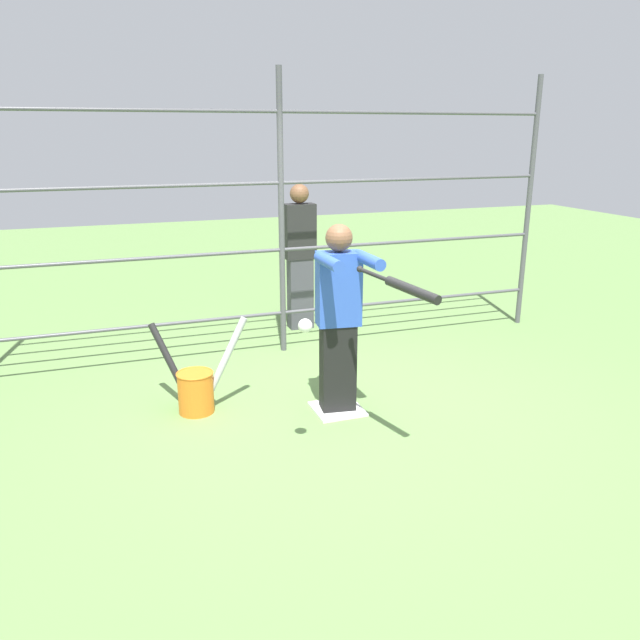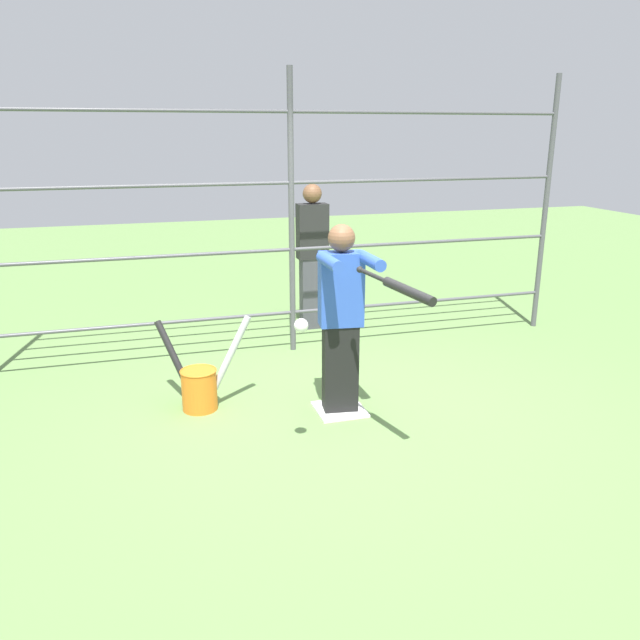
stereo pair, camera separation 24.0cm
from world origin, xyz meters
name	(u,v)px [view 2 (the right image)]	position (x,y,z in m)	size (l,w,h in m)	color
ground_plane	(340,410)	(0.00, 0.00, 0.00)	(24.00, 24.00, 0.00)	#608447
home_plate	(340,409)	(0.00, 0.00, 0.01)	(0.40, 0.40, 0.02)	white
fence_backstop	(292,217)	(0.00, -1.60, 1.43)	(6.05, 0.06, 2.85)	#4C4C51
batter	(341,314)	(0.00, 0.02, 0.85)	(0.40, 0.56, 1.57)	black
baseball_bat_swinging	(402,288)	(-0.12, 0.89, 1.27)	(0.26, 0.81, 0.11)	black
softball_in_flight	(301,325)	(0.52, 0.73, 1.02)	(0.10, 0.10, 0.10)	white
bat_bucket	(200,385)	(1.12, -0.39, 0.21)	(0.80, 0.59, 0.78)	orange
bystander_behind_fence	(312,255)	(-0.42, -2.31, 0.88)	(0.35, 0.22, 1.69)	#3F3F47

